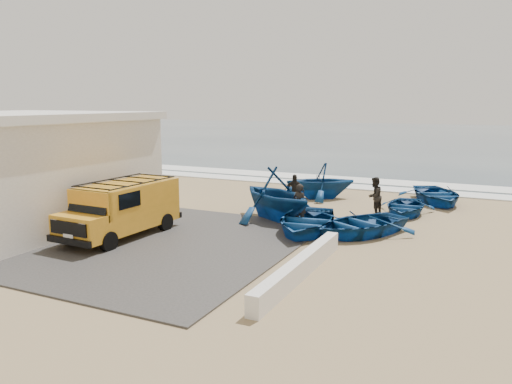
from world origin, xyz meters
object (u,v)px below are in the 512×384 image
(parapet, at_px, (300,268))
(boat_mid_right, at_px, (405,207))
(boat_near_left, at_px, (306,221))
(boat_mid_left, at_px, (276,194))
(fisherman_middle, at_px, (374,196))
(fisherman_back, at_px, (294,191))
(boat_near_right, at_px, (360,224))
(boat_far_right, at_px, (436,194))
(boat_far_left, at_px, (320,181))
(building, at_px, (8,168))
(van, at_px, (123,207))
(fisherman_front, at_px, (300,205))

(parapet, xyz_separation_m, boat_mid_right, (1.29, 9.13, 0.06))
(boat_near_left, distance_m, boat_mid_left, 2.36)
(fisherman_middle, relative_size, fisherman_back, 1.06)
(boat_mid_left, xyz_separation_m, fisherman_back, (-0.18, 2.50, -0.31))
(parapet, distance_m, boat_near_right, 5.08)
(boat_far_right, distance_m, fisherman_back, 6.84)
(parapet, bearing_deg, boat_far_left, 105.66)
(building, xyz_separation_m, van, (5.39, 0.23, -1.10))
(van, height_order, boat_mid_left, boat_mid_left)
(van, bearing_deg, fisherman_back, 65.20)
(fisherman_middle, bearing_deg, building, -41.70)
(boat_mid_right, relative_size, boat_far_left, 0.97)
(boat_near_right, relative_size, boat_mid_left, 0.97)
(parapet, xyz_separation_m, van, (-7.11, 1.23, 0.79))
(boat_mid_right, distance_m, fisherman_front, 4.99)
(boat_mid_left, bearing_deg, parapet, -119.16)
(parapet, bearing_deg, building, 175.42)
(boat_mid_left, height_order, boat_far_right, boat_mid_left)
(van, height_order, boat_near_right, van)
(boat_mid_left, bearing_deg, boat_near_left, -95.41)
(boat_far_left, distance_m, fisherman_back, 2.66)
(boat_far_left, bearing_deg, building, -73.75)
(building, relative_size, fisherman_middle, 5.84)
(fisherman_middle, xyz_separation_m, fisherman_back, (-3.58, -0.08, -0.05))
(parapet, xyz_separation_m, fisherman_middle, (0.12, 8.52, 0.53))
(boat_near_right, bearing_deg, parapet, -63.83)
(fisherman_front, relative_size, fisherman_back, 1.07)
(building, relative_size, boat_mid_left, 2.31)
(boat_near_right, xyz_separation_m, fisherman_middle, (-0.27, 3.46, 0.40))
(boat_near_right, height_order, fisherman_front, fisherman_front)
(parapet, distance_m, fisherman_middle, 8.54)
(fisherman_front, xyz_separation_m, fisherman_back, (-1.38, 2.97, -0.05))
(van, height_order, boat_far_right, van)
(boat_far_left, bearing_deg, boat_far_right, 71.82)
(parapet, distance_m, boat_mid_left, 6.84)
(fisherman_middle, bearing_deg, boat_far_left, -110.94)
(van, xyz_separation_m, boat_mid_right, (8.40, 7.90, -0.73))
(building, distance_m, fisherman_front, 11.42)
(boat_far_left, height_order, fisherman_front, boat_far_left)
(boat_near_left, height_order, boat_far_left, boat_far_left)
(van, height_order, fisherman_front, van)
(boat_mid_left, bearing_deg, fisherman_front, -79.37)
(boat_far_left, bearing_deg, van, -52.89)
(boat_near_left, bearing_deg, boat_far_right, 57.90)
(van, xyz_separation_m, boat_near_left, (5.63, 3.33, -0.64))
(building, height_order, boat_far_left, building)
(boat_mid_left, xyz_separation_m, fisherman_front, (1.21, -0.47, -0.26))
(building, height_order, van, building)
(boat_far_right, distance_m, fisherman_middle, 4.30)
(boat_near_left, distance_m, boat_far_left, 6.73)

